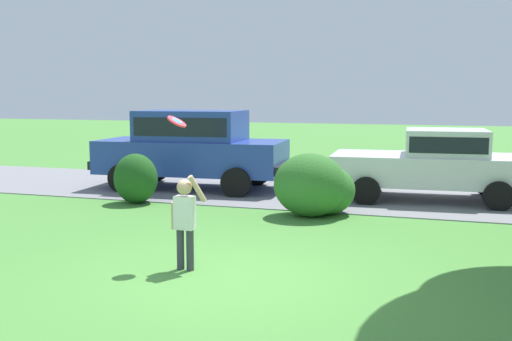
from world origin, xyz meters
TOP-DOWN VIEW (x-y plane):
  - ground_plane at (0.00, 0.00)m, footprint 80.00×80.00m
  - driveway_strip at (0.00, 6.71)m, footprint 28.00×4.40m
  - shrub_near_tree at (-3.73, 4.35)m, footprint 0.95×0.84m
  - shrub_centre_left at (0.20, 4.24)m, footprint 1.51×1.43m
  - parked_sedan at (2.30, 6.67)m, footprint 4.50×2.29m
  - parked_suv at (-3.39, 6.52)m, footprint 4.80×2.31m
  - child_thrower at (-0.67, 0.18)m, footprint 0.46×0.26m
  - frisbee at (-0.93, 0.52)m, footprint 0.25×0.28m

SIDE VIEW (x-z plane):
  - ground_plane at x=0.00m, z-range 0.00..0.00m
  - driveway_strip at x=0.00m, z-range 0.00..0.02m
  - shrub_near_tree at x=-3.73m, z-range 0.00..1.06m
  - shrub_centre_left at x=0.20m, z-range -0.04..1.16m
  - child_thrower at x=-0.67m, z-range 0.07..1.36m
  - parked_sedan at x=2.30m, z-range 0.07..1.63m
  - parked_suv at x=-3.39m, z-range 0.12..2.04m
  - frisbee at x=-0.93m, z-range 1.86..2.03m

